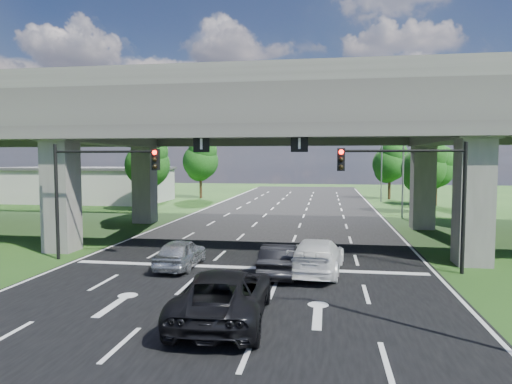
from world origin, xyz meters
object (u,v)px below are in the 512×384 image
(streetlight_beyond, at_px, (378,154))
(car_trailing, at_px, (224,295))
(car_dark, at_px, (279,260))
(signal_left, at_px, (95,180))
(car_silver, at_px, (181,253))
(car_white, at_px, (317,256))
(streetlight_far, at_px, (399,152))
(signal_right, at_px, (415,182))

(streetlight_beyond, bearing_deg, car_trailing, -102.24)
(car_dark, distance_m, car_trailing, 6.11)
(signal_left, bearing_deg, car_silver, -11.10)
(car_silver, bearing_deg, car_white, -179.65)
(streetlight_far, height_order, car_trailing, streetlight_far)
(streetlight_beyond, relative_size, car_dark, 2.35)
(signal_left, bearing_deg, signal_right, 0.00)
(car_dark, xyz_separation_m, car_white, (1.66, 0.64, 0.08))
(signal_right, distance_m, car_silver, 11.42)
(car_dark, relative_size, car_trailing, 0.72)
(streetlight_far, xyz_separation_m, car_white, (-6.64, -21.00, -5.04))
(signal_right, xyz_separation_m, streetlight_beyond, (2.27, 36.06, 1.66))
(car_trailing, bearing_deg, signal_right, -136.43)
(signal_left, bearing_deg, streetlight_beyond, 63.57)
(signal_right, height_order, streetlight_far, streetlight_far)
(signal_left, xyz_separation_m, car_white, (11.28, -0.94, -3.38))
(signal_left, xyz_separation_m, car_trailing, (8.45, -7.58, -3.34))
(car_silver, xyz_separation_m, car_trailing, (3.65, -6.64, 0.12))
(signal_left, height_order, car_white, signal_left)
(signal_right, distance_m, streetlight_far, 20.25)
(signal_right, height_order, car_white, signal_right)
(car_silver, bearing_deg, car_trailing, 119.13)
(signal_left, xyz_separation_m, car_dark, (9.62, -1.59, -3.46))
(signal_right, relative_size, streetlight_beyond, 0.60)
(signal_right, xyz_separation_m, car_silver, (-10.84, -0.94, -3.46))
(car_silver, height_order, car_white, car_white)
(signal_left, distance_m, streetlight_beyond, 40.30)
(signal_left, relative_size, car_dark, 1.41)
(car_silver, bearing_deg, signal_right, -174.68)
(signal_left, relative_size, car_white, 1.11)
(signal_left, distance_m, car_white, 11.81)
(signal_right, relative_size, signal_left, 1.00)
(streetlight_far, bearing_deg, signal_left, -131.78)
(signal_left, relative_size, car_trailing, 1.02)
(car_white, distance_m, car_trailing, 7.21)
(car_white, height_order, car_trailing, car_trailing)
(signal_left, height_order, car_dark, signal_left)
(car_dark, bearing_deg, signal_left, -8.96)
(streetlight_far, bearing_deg, car_trailing, -108.91)
(car_dark, relative_size, car_white, 0.79)
(car_silver, height_order, car_trailing, car_trailing)
(car_trailing, bearing_deg, car_silver, -64.13)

